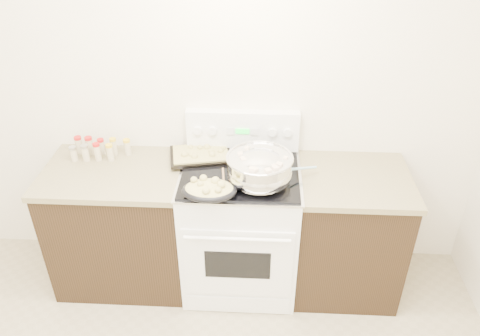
{
  "coord_description": "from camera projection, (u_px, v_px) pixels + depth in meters",
  "views": [
    {
      "loc": [
        0.48,
        -1.09,
        2.56
      ],
      "look_at": [
        0.35,
        1.37,
        1.0
      ],
      "focal_mm": 35.0,
      "sensor_mm": 36.0,
      "label": 1
    }
  ],
  "objects": [
    {
      "name": "counter_right",
      "position": [
        346.0,
        232.0,
        3.22
      ],
      "size": [
        0.73,
        0.67,
        0.92
      ],
      "color": "black",
      "rests_on": "ground"
    },
    {
      "name": "kitchen_range",
      "position": [
        240.0,
        226.0,
        3.24
      ],
      "size": [
        0.78,
        0.73,
        1.22
      ],
      "color": "white",
      "rests_on": "ground"
    },
    {
      "name": "wooden_spoon",
      "position": [
        221.0,
        186.0,
        2.83
      ],
      "size": [
        0.06,
        0.28,
        0.04
      ],
      "color": "#A7774C",
      "rests_on": "kitchen_range"
    },
    {
      "name": "roasting_pan",
      "position": [
        209.0,
        189.0,
        2.73
      ],
      "size": [
        0.33,
        0.23,
        0.11
      ],
      "color": "black",
      "rests_on": "kitchen_range"
    },
    {
      "name": "baking_sheet",
      "position": [
        201.0,
        154.0,
        3.13
      ],
      "size": [
        0.45,
        0.36,
        0.06
      ],
      "color": "black",
      "rests_on": "kitchen_range"
    },
    {
      "name": "blue_ladle",
      "position": [
        286.0,
        176.0,
        2.88
      ],
      "size": [
        0.25,
        0.17,
        0.1
      ],
      "color": "#88B6CB",
      "rests_on": "kitchen_range"
    },
    {
      "name": "mixing_bowl",
      "position": [
        259.0,
        169.0,
        2.83
      ],
      "size": [
        0.45,
        0.45,
        0.24
      ],
      "color": "silver",
      "rests_on": "kitchen_range"
    },
    {
      "name": "spice_jars",
      "position": [
        97.0,
        149.0,
        3.15
      ],
      "size": [
        0.39,
        0.15,
        0.13
      ],
      "color": "#BFB28C",
      "rests_on": "counter_left"
    },
    {
      "name": "room_shell",
      "position": [
        99.0,
        212.0,
        1.4
      ],
      "size": [
        4.1,
        3.6,
        2.75
      ],
      "color": "white",
      "rests_on": "ground"
    },
    {
      "name": "counter_left",
      "position": [
        123.0,
        225.0,
        3.29
      ],
      "size": [
        0.93,
        0.67,
        0.92
      ],
      "color": "black",
      "rests_on": "ground"
    }
  ]
}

